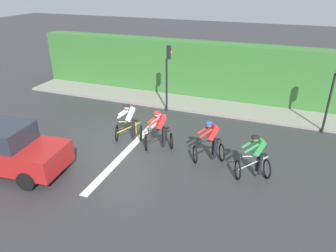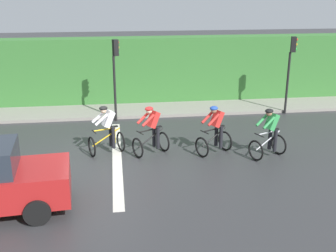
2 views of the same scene
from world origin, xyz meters
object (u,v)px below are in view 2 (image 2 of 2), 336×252
(cyclist_lead, at_px, (269,134))
(cyclist_second, at_px, (215,131))
(cyclist_fourth, at_px, (107,131))
(traffic_light_far_junction, at_px, (291,63))
(cyclist_mid, at_px, (152,131))
(traffic_light_near_crossing, at_px, (115,68))

(cyclist_lead, height_order, cyclist_second, same)
(cyclist_fourth, height_order, traffic_light_far_junction, traffic_light_far_junction)
(cyclist_mid, height_order, cyclist_fourth, same)
(cyclist_second, bearing_deg, cyclist_mid, -95.70)
(cyclist_second, xyz_separation_m, cyclist_mid, (-0.21, -2.09, 0.00))
(cyclist_lead, distance_m, cyclist_mid, 3.83)
(cyclist_mid, bearing_deg, cyclist_second, 84.30)
(cyclist_second, height_order, cyclist_fourth, same)
(cyclist_lead, relative_size, traffic_light_far_junction, 0.50)
(cyclist_lead, height_order, cyclist_mid, same)
(cyclist_mid, xyz_separation_m, cyclist_fourth, (-0.24, -1.46, 0.00))
(cyclist_lead, height_order, traffic_light_near_crossing, traffic_light_near_crossing)
(cyclist_second, relative_size, traffic_light_far_junction, 0.50)
(traffic_light_near_crossing, distance_m, traffic_light_far_junction, 7.39)
(cyclist_mid, relative_size, traffic_light_far_junction, 0.50)
(cyclist_lead, xyz_separation_m, traffic_light_near_crossing, (-4.59, -4.85, 1.43))
(cyclist_second, xyz_separation_m, traffic_light_near_crossing, (-4.06, -3.18, 1.43))
(cyclist_lead, height_order, traffic_light_far_junction, traffic_light_far_junction)
(cyclist_fourth, bearing_deg, cyclist_second, 82.74)
(cyclist_second, distance_m, cyclist_fourth, 3.57)
(traffic_light_far_junction, bearing_deg, cyclist_fourth, -64.80)
(traffic_light_near_crossing, bearing_deg, cyclist_mid, 15.87)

